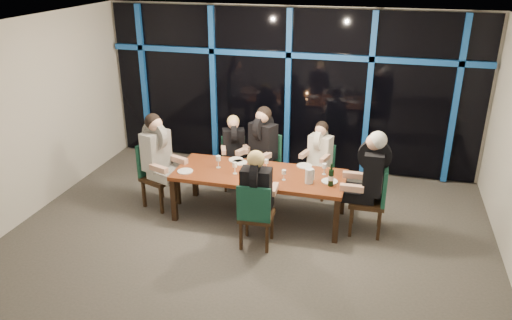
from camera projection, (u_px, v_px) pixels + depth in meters
The scene contains 29 objects.
room at pixel (244, 107), 6.38m from camera, with size 7.04×7.00×3.02m.
window_wall at pixel (289, 88), 9.17m from camera, with size 6.86×0.43×2.94m.
dining_table at pixel (259, 177), 7.61m from camera, with size 2.60×1.00×0.75m.
chair_far_left at pixel (234, 159), 8.74m from camera, with size 0.54×0.54×0.89m.
chair_far_mid at pixel (265, 160), 8.49m from camera, with size 0.64×0.64×1.05m.
chair_far_right at pixel (320, 167), 8.43m from camera, with size 0.52×0.52×0.90m.
chair_end_left at pixel (156, 171), 8.05m from camera, with size 0.64×0.64×1.07m.
chair_end_right at pixel (374, 196), 7.21m from camera, with size 0.51×0.51×1.08m.
chair_near_mid at pixel (255, 213), 6.85m from camera, with size 0.48×0.48×0.99m.
diner_far_left at pixel (234, 142), 8.53m from camera, with size 0.55×0.61×0.87m.
diner_far_mid at pixel (262, 139), 8.26m from camera, with size 0.66×0.72×1.02m.
diner_far_right at pixel (320, 149), 8.24m from camera, with size 0.52×0.61×0.87m.
diner_end_left at pixel (158, 148), 7.84m from camera, with size 0.73×0.65×1.04m.
diner_end_right at pixel (370, 168), 7.07m from camera, with size 0.67×0.54×1.05m.
diner_near_mid at pixel (257, 184), 6.77m from camera, with size 0.51×0.63×0.97m.
plate_far_left at pixel (236, 160), 8.06m from camera, with size 0.24×0.24×0.01m, color white.
plate_far_mid at pixel (240, 162), 7.95m from camera, with size 0.24×0.24×0.01m, color white.
plate_far_right at pixel (304, 166), 7.83m from camera, with size 0.24×0.24×0.01m, color white.
plate_end_left at pixel (185, 171), 7.64m from camera, with size 0.24×0.24×0.01m, color white.
plate_end_right at pixel (330, 181), 7.30m from camera, with size 0.24×0.24×0.01m, color white.
plate_near_mid at pixel (265, 180), 7.35m from camera, with size 0.24×0.24×0.01m, color white.
wine_bottle at pixel (331, 177), 7.13m from camera, with size 0.08×0.08×0.34m.
water_pitcher at pixel (309, 176), 7.23m from camera, with size 0.14×0.12×0.22m.
tea_light at pixel (252, 181), 7.30m from camera, with size 0.05×0.05×0.03m, color #FFA74C.
wine_glass_a at pixel (235, 166), 7.52m from camera, with size 0.07×0.07×0.18m.
wine_glass_b at pixel (266, 162), 7.69m from camera, with size 0.06×0.06×0.16m.
wine_glass_c at pixel (284, 173), 7.32m from camera, with size 0.06×0.06×0.16m.
wine_glass_d at pixel (218, 159), 7.73m from camera, with size 0.08×0.08×0.20m.
wine_glass_e at pixel (324, 167), 7.50m from camera, with size 0.07×0.07×0.17m.
Camera 1 is at (1.73, -5.89, 3.88)m, focal length 35.00 mm.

